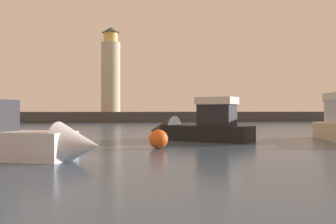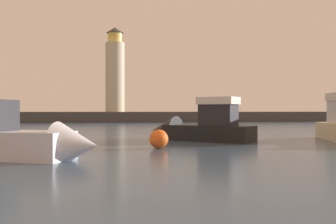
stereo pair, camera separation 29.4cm
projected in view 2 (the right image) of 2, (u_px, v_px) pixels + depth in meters
ground_plane at (126, 134)px, 32.92m from camera, size 220.00×220.00×0.00m
breakwater at (115, 117)px, 64.69m from camera, size 76.06×5.74×1.74m
lighthouse at (115, 72)px, 64.64m from camera, size 3.21×3.21×14.34m
motorboat_2 at (17, 140)px, 15.75m from camera, size 7.58×4.80×2.77m
motorboat_3 at (196, 128)px, 25.58m from camera, size 6.99×6.54×3.37m
mooring_buoy at (159, 139)px, 20.05m from camera, size 1.01×1.01×1.01m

